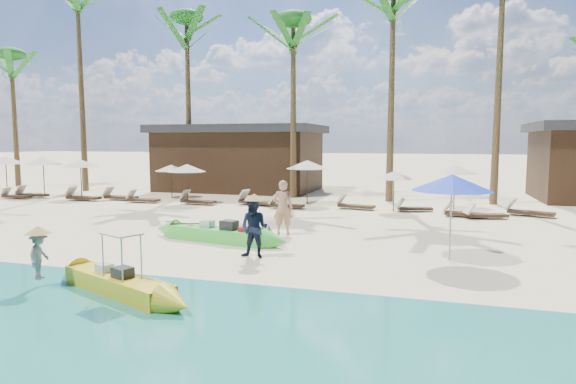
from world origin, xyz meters
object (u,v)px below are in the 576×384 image
(green_canoe, at_px, (218,234))
(blue_umbrella, at_px, (452,183))
(yellow_canoe, at_px, (118,283))
(tourist, at_px, (283,208))

(green_canoe, bearing_deg, blue_umbrella, 6.76)
(yellow_canoe, xyz_separation_m, blue_umbrella, (6.91, 5.11, 1.91))
(yellow_canoe, height_order, tourist, tourist)
(yellow_canoe, bearing_deg, blue_umbrella, 58.70)
(green_canoe, xyz_separation_m, tourist, (1.70, 1.70, 0.71))
(green_canoe, height_order, yellow_canoe, yellow_canoe)
(green_canoe, xyz_separation_m, blue_umbrella, (7.14, -0.44, 1.89))
(yellow_canoe, bearing_deg, tourist, 100.80)
(green_canoe, relative_size, tourist, 2.97)
(blue_umbrella, bearing_deg, yellow_canoe, -143.54)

